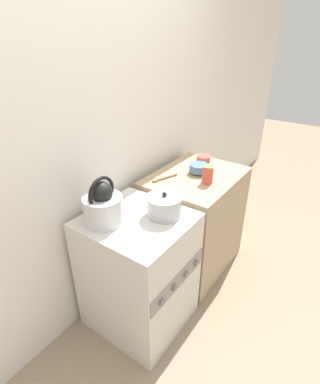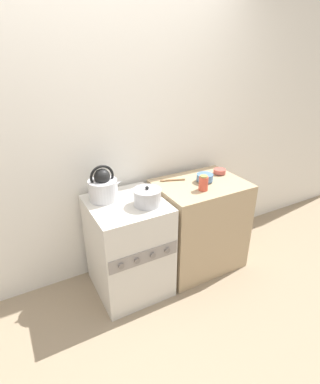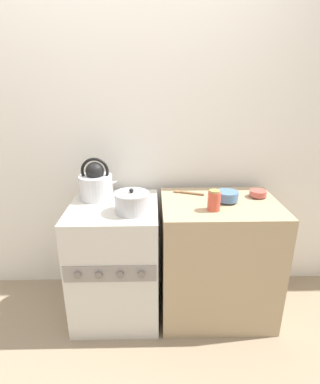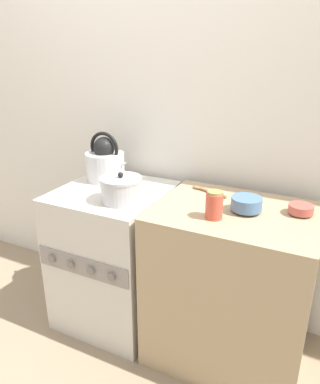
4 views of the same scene
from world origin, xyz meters
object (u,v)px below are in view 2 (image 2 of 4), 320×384
(stove, at_px, (128,247))
(enamel_bowl, at_px, (205,177))
(cooking_pot, at_px, (147,197))
(storage_jar, at_px, (203,183))
(small_ceramic_bowl, at_px, (220,171))
(kettle, at_px, (103,187))

(stove, distance_m, enamel_bowl, 0.88)
(stove, relative_size, cooking_pot, 3.84)
(cooking_pot, distance_m, storage_jar, 0.50)
(cooking_pot, bearing_deg, storage_jar, -3.00)
(enamel_bowl, height_order, small_ceramic_bowl, enamel_bowl)
(enamel_bowl, bearing_deg, cooking_pot, -170.28)
(stove, height_order, enamel_bowl, enamel_bowl)
(small_ceramic_bowl, relative_size, storage_jar, 0.88)
(small_ceramic_bowl, bearing_deg, cooking_pot, -167.52)
(cooking_pot, bearing_deg, kettle, 136.69)
(stove, bearing_deg, storage_jar, -12.06)
(stove, xyz_separation_m, small_ceramic_bowl, (0.98, 0.08, 0.46))
(kettle, height_order, cooking_pot, kettle)
(enamel_bowl, bearing_deg, kettle, 170.99)
(cooking_pot, xyz_separation_m, enamel_bowl, (0.61, 0.11, -0.00))
(small_ceramic_bowl, bearing_deg, enamel_bowl, -160.50)
(stove, relative_size, storage_jar, 6.43)
(enamel_bowl, bearing_deg, storage_jar, -130.64)
(kettle, height_order, small_ceramic_bowl, kettle)
(stove, xyz_separation_m, storage_jar, (0.63, -0.14, 0.50))
(kettle, xyz_separation_m, storage_jar, (0.76, -0.27, -0.03))
(stove, relative_size, small_ceramic_bowl, 7.34)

